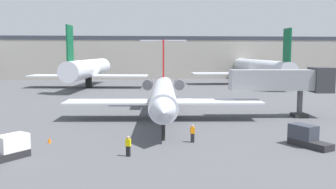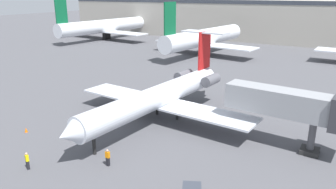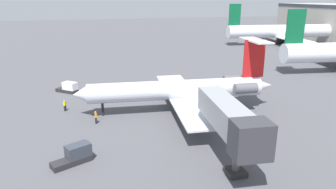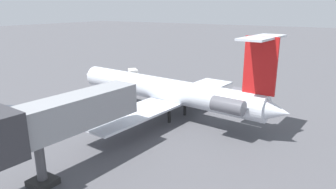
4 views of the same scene
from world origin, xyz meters
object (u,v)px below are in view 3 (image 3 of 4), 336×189
at_px(baggage_tug_trailing, 69,88).
at_px(parked_airliner_west_end, 281,31).
at_px(ground_crew_marshaller, 65,105).
at_px(baggage_tug_lead, 75,155).
at_px(regional_jet, 182,89).
at_px(ground_crew_loader, 96,117).
at_px(jet_bridge, 232,121).
at_px(traffic_cone_near, 99,92).

relative_size(baggage_tug_trailing, parked_airliner_west_end, 0.10).
relative_size(ground_crew_marshaller, baggage_tug_lead, 0.40).
height_order(ground_crew_marshaller, baggage_tug_trailing, baggage_tug_trailing).
bearing_deg(parked_airliner_west_end, regional_jet, -43.78).
bearing_deg(ground_crew_loader, regional_jet, 97.83).
height_order(jet_bridge, ground_crew_loader, jet_bridge).
distance_m(traffic_cone_near, parked_airliner_west_end, 77.35).
bearing_deg(baggage_tug_trailing, baggage_tug_lead, 3.95).
relative_size(ground_crew_loader, baggage_tug_lead, 0.40).
relative_size(jet_bridge, parked_airliner_west_end, 0.34).
xyz_separation_m(ground_crew_marshaller, baggage_tug_lead, (15.89, 1.87, -0.02)).
height_order(ground_crew_loader, baggage_tug_trailing, baggage_tug_trailing).
bearing_deg(baggage_tug_lead, regional_jet, 128.22).
bearing_deg(baggage_tug_trailing, ground_crew_loader, 15.01).
bearing_deg(jet_bridge, parked_airliner_west_end, 143.45).
height_order(regional_jet, traffic_cone_near, regional_jet).
relative_size(jet_bridge, baggage_tug_lead, 3.10).
bearing_deg(ground_crew_marshaller, parked_airliner_west_end, 126.18).
bearing_deg(traffic_cone_near, baggage_tug_lead, -8.29).
relative_size(ground_crew_loader, parked_airliner_west_end, 0.04).
relative_size(baggage_tug_lead, parked_airliner_west_end, 0.11).
bearing_deg(parked_airliner_west_end, ground_crew_marshaller, -53.82).
xyz_separation_m(ground_crew_marshaller, parked_airliner_west_end, (-50.62, 69.23, 3.61)).
bearing_deg(baggage_tug_lead, parked_airliner_west_end, 134.63).
relative_size(ground_crew_marshaller, baggage_tug_trailing, 0.43).
bearing_deg(ground_crew_loader, baggage_tug_lead, -13.41).
distance_m(baggage_tug_lead, parked_airliner_west_end, 94.73).
bearing_deg(ground_crew_marshaller, baggage_tug_lead, 6.71).
bearing_deg(ground_crew_loader, traffic_cone_near, 175.64).
relative_size(ground_crew_marshaller, ground_crew_loader, 1.00).
height_order(regional_jet, parked_airliner_west_end, parked_airliner_west_end).
bearing_deg(ground_crew_loader, parked_airliner_west_end, 131.04).
xyz_separation_m(regional_jet, baggage_tug_lead, (11.65, -14.79, -2.51)).
distance_m(ground_crew_marshaller, baggage_tug_lead, 16.00).
bearing_deg(jet_bridge, baggage_tug_trailing, -150.84).
relative_size(regional_jet, jet_bridge, 2.24).
bearing_deg(jet_bridge, baggage_tug_lead, -106.48).
height_order(baggage_tug_lead, parked_airliner_west_end, parked_airliner_west_end).
xyz_separation_m(regional_jet, baggage_tug_trailing, (-13.65, -16.54, -2.51)).
bearing_deg(jet_bridge, traffic_cone_near, -157.53).
distance_m(ground_crew_loader, traffic_cone_near, 13.35).
xyz_separation_m(regional_jet, jet_bridge, (16.03, 0.02, 1.40)).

